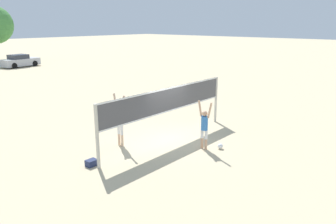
{
  "coord_description": "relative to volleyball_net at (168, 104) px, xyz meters",
  "views": [
    {
      "loc": [
        -10.4,
        -9.05,
        5.09
      ],
      "look_at": [
        0.0,
        0.0,
        1.31
      ],
      "focal_mm": 35.0,
      "sensor_mm": 36.0,
      "label": 1
    }
  ],
  "objects": [
    {
      "name": "volleyball_net",
      "position": [
        0.0,
        0.0,
        0.0
      ],
      "size": [
        7.76,
        0.13,
        2.39
      ],
      "color": "beige",
      "rests_on": "ground_plane"
    },
    {
      "name": "volleyball",
      "position": [
        0.66,
        -2.31,
        -1.55
      ],
      "size": [
        0.23,
        0.23,
        0.23
      ],
      "color": "white",
      "rests_on": "ground_plane"
    },
    {
      "name": "player_blocker",
      "position": [
        -1.8,
        1.11,
        -0.47
      ],
      "size": [
        0.28,
        0.72,
        2.24
      ],
      "rotation": [
        0.0,
        0.0,
        -1.57
      ],
      "color": "beige",
      "rests_on": "ground_plane"
    },
    {
      "name": "gear_bag",
      "position": [
        -3.89,
        0.35,
        -1.54
      ],
      "size": [
        0.39,
        0.3,
        0.24
      ],
      "color": "navy",
      "rests_on": "ground_plane"
    },
    {
      "name": "parked_car_near",
      "position": [
        7.49,
        29.78,
        -1.0
      ],
      "size": [
        4.48,
        2.26,
        1.46
      ],
      "rotation": [
        0.0,
        0.0,
        0.13
      ],
      "color": "#B7B7BC",
      "rests_on": "ground_plane"
    },
    {
      "name": "ground_plane",
      "position": [
        0.0,
        0.0,
        -1.66
      ],
      "size": [
        200.0,
        200.0,
        0.0
      ],
      "primitive_type": "plane",
      "color": "beige"
    },
    {
      "name": "player_spiker",
      "position": [
        0.22,
        -1.79,
        -0.6
      ],
      "size": [
        0.28,
        0.69,
        2.03
      ],
      "rotation": [
        0.0,
        0.0,
        1.57
      ],
      "color": "tan",
      "rests_on": "ground_plane"
    }
  ]
}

